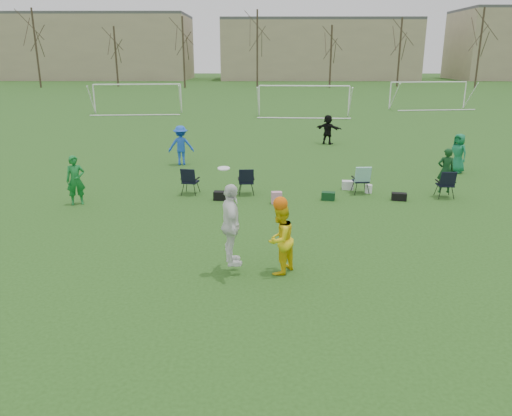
{
  "coord_description": "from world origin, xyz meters",
  "views": [
    {
      "loc": [
        0.44,
        -9.32,
        4.8
      ],
      "look_at": [
        0.35,
        2.22,
        1.25
      ],
      "focal_mm": 35.0,
      "sensor_mm": 36.0,
      "label": 1
    }
  ],
  "objects_px": {
    "fielder_blue": "(181,145)",
    "goal_right": "(429,87)",
    "fielder_green_near": "(76,180)",
    "goal_left": "(137,90)",
    "fielder_black": "(328,129)",
    "goal_mid": "(304,92)",
    "fielder_green_far": "(458,153)",
    "center_contest": "(254,231)"
  },
  "relations": [
    {
      "from": "center_contest",
      "to": "goal_right",
      "type": "bearing_deg",
      "value": 66.89
    },
    {
      "from": "fielder_black",
      "to": "goal_right",
      "type": "distance_m",
      "value": 22.74
    },
    {
      "from": "fielder_blue",
      "to": "goal_mid",
      "type": "relative_size",
      "value": 0.24
    },
    {
      "from": "fielder_green_far",
      "to": "goal_mid",
      "type": "bearing_deg",
      "value": 158.79
    },
    {
      "from": "fielder_green_far",
      "to": "fielder_black",
      "type": "distance_m",
      "value": 8.41
    },
    {
      "from": "fielder_green_near",
      "to": "goal_left",
      "type": "bearing_deg",
      "value": 77.48
    },
    {
      "from": "fielder_green_far",
      "to": "goal_right",
      "type": "relative_size",
      "value": 0.23
    },
    {
      "from": "fielder_green_near",
      "to": "goal_right",
      "type": "height_order",
      "value": "goal_right"
    },
    {
      "from": "fielder_green_near",
      "to": "fielder_green_far",
      "type": "xyz_separation_m",
      "value": [
        14.48,
        4.83,
        0.0
      ]
    },
    {
      "from": "goal_right",
      "to": "fielder_blue",
      "type": "bearing_deg",
      "value": -135.47
    },
    {
      "from": "fielder_black",
      "to": "goal_left",
      "type": "relative_size",
      "value": 0.22
    },
    {
      "from": "center_contest",
      "to": "goal_right",
      "type": "distance_m",
      "value": 40.0
    },
    {
      "from": "goal_left",
      "to": "goal_mid",
      "type": "bearing_deg",
      "value": -13.13
    },
    {
      "from": "goal_right",
      "to": "center_contest",
      "type": "bearing_deg",
      "value": -121.11
    },
    {
      "from": "fielder_green_near",
      "to": "goal_mid",
      "type": "bearing_deg",
      "value": 47.56
    },
    {
      "from": "fielder_green_near",
      "to": "fielder_black",
      "type": "xyz_separation_m",
      "value": [
        9.9,
        11.88,
        -0.01
      ]
    },
    {
      "from": "fielder_black",
      "to": "goal_left",
      "type": "distance_m",
      "value": 21.02
    },
    {
      "from": "fielder_green_far",
      "to": "goal_left",
      "type": "distance_m",
      "value": 29.33
    },
    {
      "from": "fielder_blue",
      "to": "goal_right",
      "type": "relative_size",
      "value": 0.24
    },
    {
      "from": "center_contest",
      "to": "goal_right",
      "type": "height_order",
      "value": "center_contest"
    },
    {
      "from": "goal_mid",
      "to": "goal_right",
      "type": "xyz_separation_m",
      "value": [
        12.0,
        6.0,
        0.0
      ]
    },
    {
      "from": "goal_left",
      "to": "goal_right",
      "type": "xyz_separation_m",
      "value": [
        26.0,
        4.0,
        0.0
      ]
    },
    {
      "from": "fielder_green_near",
      "to": "goal_right",
      "type": "distance_m",
      "value": 38.1
    },
    {
      "from": "fielder_blue",
      "to": "goal_mid",
      "type": "xyz_separation_m",
      "value": [
        7.13,
        18.96,
        1.04
      ]
    },
    {
      "from": "fielder_blue",
      "to": "fielder_black",
      "type": "distance_m",
      "value": 9.21
    },
    {
      "from": "fielder_green_near",
      "to": "goal_left",
      "type": "height_order",
      "value": "goal_left"
    },
    {
      "from": "goal_left",
      "to": "fielder_blue",
      "type": "bearing_deg",
      "value": -76.86
    },
    {
      "from": "fielder_green_far",
      "to": "goal_right",
      "type": "bearing_deg",
      "value": 130.39
    },
    {
      "from": "fielder_green_near",
      "to": "goal_mid",
      "type": "relative_size",
      "value": 0.22
    },
    {
      "from": "center_contest",
      "to": "goal_mid",
      "type": "bearing_deg",
      "value": 83.16
    },
    {
      "from": "fielder_black",
      "to": "goal_left",
      "type": "height_order",
      "value": "goal_left"
    },
    {
      "from": "goal_mid",
      "to": "goal_left",
      "type": "bearing_deg",
      "value": 175.87
    },
    {
      "from": "fielder_green_far",
      "to": "goal_left",
      "type": "relative_size",
      "value": 0.22
    },
    {
      "from": "goal_right",
      "to": "fielder_black",
      "type": "bearing_deg",
      "value": -129.21
    },
    {
      "from": "fielder_black",
      "to": "goal_right",
      "type": "relative_size",
      "value": 0.22
    },
    {
      "from": "fielder_blue",
      "to": "fielder_black",
      "type": "xyz_separation_m",
      "value": [
        7.36,
        5.53,
        -0.07
      ]
    },
    {
      "from": "fielder_green_far",
      "to": "goal_right",
      "type": "distance_m",
      "value": 27.47
    },
    {
      "from": "goal_left",
      "to": "goal_right",
      "type": "relative_size",
      "value": 1.01
    },
    {
      "from": "fielder_black",
      "to": "goal_mid",
      "type": "height_order",
      "value": "goal_mid"
    },
    {
      "from": "fielder_blue",
      "to": "goal_right",
      "type": "xyz_separation_m",
      "value": [
        19.13,
        24.96,
        1.04
      ]
    },
    {
      "from": "fielder_blue",
      "to": "center_contest",
      "type": "relative_size",
      "value": 0.71
    },
    {
      "from": "fielder_green_far",
      "to": "center_contest",
      "type": "height_order",
      "value": "center_contest"
    }
  ]
}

